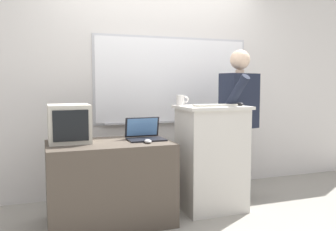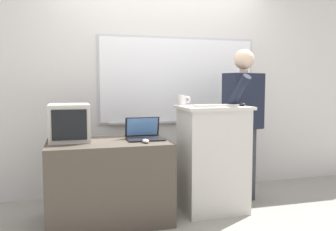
# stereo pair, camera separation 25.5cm
# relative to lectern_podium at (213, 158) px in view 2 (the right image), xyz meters

# --- Properties ---
(ground_plane) EXTENTS (30.00, 30.00, 0.00)m
(ground_plane) POSITION_rel_lectern_podium_xyz_m (-0.32, -0.45, -0.52)
(ground_plane) COLOR gray
(back_wall) EXTENTS (6.40, 0.17, 2.61)m
(back_wall) POSITION_rel_lectern_podium_xyz_m (-0.31, 0.86, 0.78)
(back_wall) COLOR silver
(back_wall) RESTS_ON ground_plane
(lectern_podium) EXTENTS (0.66, 0.53, 1.04)m
(lectern_podium) POSITION_rel_lectern_podium_xyz_m (0.00, 0.00, 0.00)
(lectern_podium) COLOR beige
(lectern_podium) RESTS_ON ground_plane
(side_desk) EXTENTS (1.09, 0.67, 0.74)m
(side_desk) POSITION_rel_lectern_podium_xyz_m (-1.03, -0.02, -0.15)
(side_desk) COLOR #4C4238
(side_desk) RESTS_ON ground_plane
(person_presenter) EXTENTS (0.58, 0.61, 1.62)m
(person_presenter) POSITION_rel_lectern_podium_xyz_m (0.42, 0.17, 0.41)
(person_presenter) COLOR #333338
(person_presenter) RESTS_ON ground_plane
(laptop) EXTENTS (0.34, 0.28, 0.20)m
(laptop) POSITION_rel_lectern_podium_xyz_m (-0.69, 0.03, 0.27)
(laptop) COLOR black
(laptop) RESTS_ON side_desk
(wireless_keyboard) EXTENTS (0.44, 0.12, 0.02)m
(wireless_keyboard) POSITION_rel_lectern_podium_xyz_m (0.00, -0.07, 0.53)
(wireless_keyboard) COLOR beige
(wireless_keyboard) RESTS_ON lectern_podium
(computer_mouse_by_laptop) EXTENTS (0.06, 0.10, 0.03)m
(computer_mouse_by_laptop) POSITION_rel_lectern_podium_xyz_m (-0.72, -0.19, 0.23)
(computer_mouse_by_laptop) COLOR #BCBCC1
(computer_mouse_by_laptop) RESTS_ON side_desk
(computer_mouse_by_keyboard) EXTENTS (0.06, 0.10, 0.03)m
(computer_mouse_by_keyboard) POSITION_rel_lectern_podium_xyz_m (0.27, -0.08, 0.54)
(computer_mouse_by_keyboard) COLOR black
(computer_mouse_by_keyboard) RESTS_ON lectern_podium
(crt_monitor) EXTENTS (0.36, 0.39, 0.34)m
(crt_monitor) POSITION_rel_lectern_podium_xyz_m (-1.36, 0.10, 0.39)
(crt_monitor) COLOR #BCB7A8
(crt_monitor) RESTS_ON side_desk
(coffee_mug) EXTENTS (0.13, 0.08, 0.10)m
(coffee_mug) POSITION_rel_lectern_podium_xyz_m (-0.25, 0.20, 0.57)
(coffee_mug) COLOR silver
(coffee_mug) RESTS_ON lectern_podium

